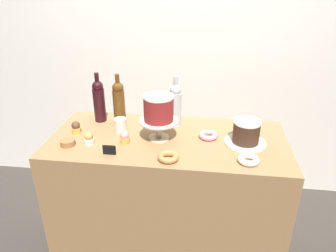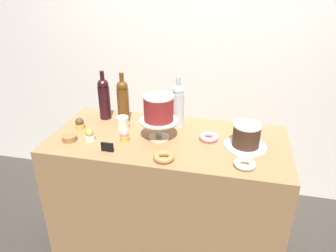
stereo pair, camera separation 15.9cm
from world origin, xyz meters
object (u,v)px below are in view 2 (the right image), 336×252
object	(u,v)px
cupcake_strawberry	(124,135)
donut_sugar	(245,164)
donut_maple	(164,157)
cookie_stack	(69,138)
coffee_cup_ceramic	(123,123)
cupcake_chocolate	(80,124)
white_layer_cake	(159,108)
wine_bottle_clear	(178,105)
wine_bottle_amber	(123,100)
donut_pink	(209,137)
wine_bottle_dark_red	(104,98)
cupcake_caramel	(90,135)
price_sign_chalkboard	(107,147)
chocolate_round_cake	(247,135)
cake_stand_pedestal	(159,126)

from	to	relation	value
cupcake_strawberry	donut_sugar	bearing A→B (deg)	-10.26
donut_maple	cookie_stack	xyz separation A→B (m)	(-0.59, 0.08, 0.00)
donut_sugar	coffee_cup_ceramic	world-z (taller)	coffee_cup_ceramic
cupcake_chocolate	donut_sugar	size ratio (longest dim) A/B	0.66
white_layer_cake	coffee_cup_ceramic	world-z (taller)	white_layer_cake
wine_bottle_clear	cupcake_strawberry	distance (m)	0.40
wine_bottle_amber	wine_bottle_clear	world-z (taller)	same
cupcake_strawberry	donut_maple	bearing A→B (deg)	-29.17
wine_bottle_amber	wine_bottle_clear	bearing A→B (deg)	-0.09
donut_pink	white_layer_cake	bearing A→B (deg)	-170.53
donut_maple	donut_sugar	bearing A→B (deg)	3.81
coffee_cup_ceramic	cupcake_chocolate	bearing A→B (deg)	-168.33
wine_bottle_clear	donut_maple	size ratio (longest dim) A/B	2.91
wine_bottle_amber	cupcake_chocolate	distance (m)	0.31
wine_bottle_amber	wine_bottle_dark_red	bearing A→B (deg)	176.63
cupcake_caramel	price_sign_chalkboard	size ratio (longest dim) A/B	1.06
price_sign_chalkboard	chocolate_round_cake	bearing A→B (deg)	16.48
wine_bottle_clear	coffee_cup_ceramic	distance (m)	0.37
wine_bottle_dark_red	cupcake_caramel	xyz separation A→B (m)	(0.04, -0.32, -0.11)
cupcake_chocolate	cookie_stack	bearing A→B (deg)	-85.53
chocolate_round_cake	cupcake_chocolate	bearing A→B (deg)	179.75
cake_stand_pedestal	cupcake_caramel	xyz separation A→B (m)	(-0.39, -0.12, -0.05)
cookie_stack	coffee_cup_ceramic	distance (m)	0.33
wine_bottle_clear	coffee_cup_ceramic	bearing A→B (deg)	-158.00
white_layer_cake	cupcake_chocolate	world-z (taller)	white_layer_cake
wine_bottle_amber	price_sign_chalkboard	distance (m)	0.43
donut_maple	price_sign_chalkboard	size ratio (longest dim) A/B	1.60
white_layer_cake	wine_bottle_dark_red	size ratio (longest dim) A/B	0.54
cake_stand_pedestal	donut_maple	bearing A→B (deg)	-69.71
cupcake_chocolate	cupcake_strawberry	bearing A→B (deg)	-14.92
cupcake_strawberry	coffee_cup_ceramic	size ratio (longest dim) A/B	0.87
donut_pink	cupcake_caramel	bearing A→B (deg)	-166.36
cupcake_strawberry	donut_maple	size ratio (longest dim) A/B	0.66
wine_bottle_dark_red	chocolate_round_cake	bearing A→B (deg)	-12.15
cake_stand_pedestal	donut_pink	size ratio (longest dim) A/B	2.02
donut_sugar	coffee_cup_ceramic	size ratio (longest dim) A/B	1.32
wine_bottle_dark_red	donut_maple	bearing A→B (deg)	-40.50
wine_bottle_amber	wine_bottle_clear	size ratio (longest dim) A/B	1.00
wine_bottle_amber	white_layer_cake	bearing A→B (deg)	-34.39
cupcake_strawberry	cupcake_caramel	distance (m)	0.20
cupcake_strawberry	donut_pink	bearing A→B (deg)	14.58
chocolate_round_cake	cookie_stack	bearing A→B (deg)	-171.37
cookie_stack	cake_stand_pedestal	bearing A→B (deg)	16.14
cupcake_caramel	donut_pink	size ratio (longest dim) A/B	0.66
wine_bottle_amber	cupcake_caramel	distance (m)	0.35
wine_bottle_amber	wine_bottle_dark_red	world-z (taller)	same
wine_bottle_amber	price_sign_chalkboard	bearing A→B (deg)	-82.95
cake_stand_pedestal	cupcake_caramel	size ratio (longest dim) A/B	3.05
wine_bottle_amber	cupcake_chocolate	world-z (taller)	wine_bottle_amber
coffee_cup_ceramic	white_layer_cake	bearing A→B (deg)	-14.79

